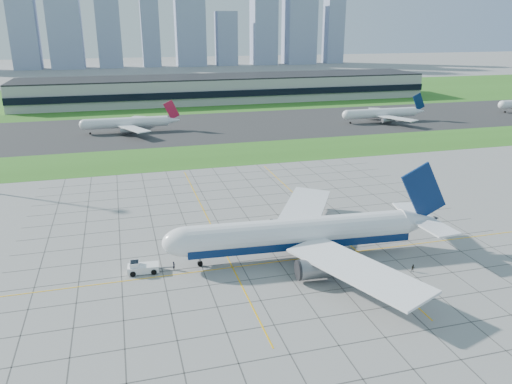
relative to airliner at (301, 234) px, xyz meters
The scene contains 13 objects.
ground 7.51m from the airliner, 168.31° to the left, with size 1400.00×1400.00×0.00m, color #989893.
grass_median 91.37m from the airliner, 93.26° to the left, with size 700.00×35.00×0.04m, color #2D601B.
asphalt_taxiway 146.26m from the airliner, 92.03° to the left, with size 700.00×75.00×0.04m, color #383838.
grass_far 256.18m from the airliner, 91.16° to the left, with size 700.00×145.00×0.04m, color #2D601B.
apron_markings 14.10m from the airliner, 111.35° to the left, with size 120.00×130.00×0.03m.
terminal 233.57m from the airliner, 81.43° to the left, with size 260.00×43.00×15.80m.
city_skyline 524.02m from the airliner, 91.53° to the left, with size 523.00×32.40×160.00m.
airliner is the anchor object (origin of this frame).
pushback_tug 33.47m from the airliner, behind, with size 9.04×3.50×2.49m.
crew_near 27.20m from the airliner, behind, with size 0.68×0.44×1.85m, color black.
crew_far 23.48m from the airliner, 32.93° to the right, with size 0.78×0.61×1.60m, color black.
distant_jet_1 146.65m from the airliner, 102.17° to the left, with size 42.78×42.66×14.08m.
distant_jet_2 164.79m from the airliner, 55.16° to the left, with size 43.75×42.66×14.08m.
Camera 1 is at (-29.93, -91.68, 47.19)m, focal length 35.00 mm.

